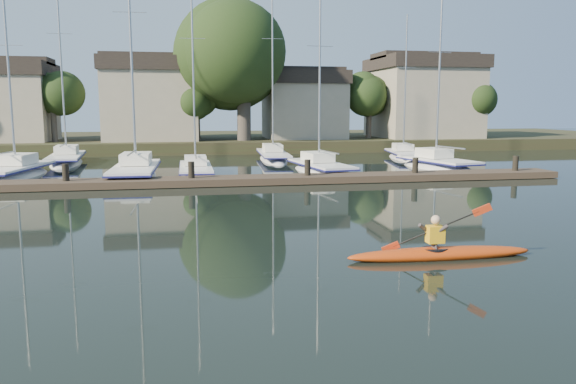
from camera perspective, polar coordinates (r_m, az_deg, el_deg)
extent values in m
plane|color=black|center=(15.40, 2.54, -6.10)|extent=(160.00, 160.00, 0.00)
ellipsoid|color=#B5420D|center=(15.26, 15.23, -6.10)|extent=(5.05, 0.81, 0.38)
cylinder|color=black|center=(15.16, 14.67, -5.70)|extent=(0.77, 0.77, 0.10)
imported|color=#332D30|center=(15.07, 14.72, -4.22)|extent=(0.27, 0.40, 1.09)
cube|color=gold|center=(15.07, 14.72, -4.17)|extent=(0.43, 0.32, 0.45)
sphere|color=tan|center=(14.99, 14.78, -2.75)|extent=(0.25, 0.25, 0.25)
cube|color=#453227|center=(28.94, -3.82, 1.23)|extent=(34.00, 2.00, 0.35)
cylinder|color=black|center=(29.25, -21.60, 0.92)|extent=(0.32, 0.32, 1.80)
cylinder|color=black|center=(28.72, -9.77, 1.27)|extent=(0.32, 0.32, 1.80)
cylinder|color=black|center=(29.43, 1.99, 1.56)|extent=(0.32, 0.32, 1.80)
cylinder|color=black|center=(31.29, 12.78, 1.78)|extent=(0.32, 0.32, 1.80)
cylinder|color=black|center=(34.13, 22.06, 1.91)|extent=(0.32, 0.32, 1.80)
ellipsoid|color=white|center=(35.12, -26.00, 0.73)|extent=(3.54, 8.28, 2.03)
cube|color=white|center=(35.02, -26.10, 2.29)|extent=(3.19, 6.84, 0.15)
cube|color=navy|center=(35.03, -26.09, 2.15)|extent=(3.31, 7.01, 0.09)
cube|color=silver|center=(35.42, -25.82, 3.02)|extent=(1.85, 2.46, 0.59)
cylinder|color=#9EA0A5|center=(35.14, -26.52, 11.11)|extent=(0.13, 0.13, 10.69)
cylinder|color=#9EA0A5|center=(33.86, -27.04, 3.50)|extent=(0.59, 3.02, 0.09)
cylinder|color=#9EA0A5|center=(35.24, -26.67, 13.19)|extent=(1.69, 0.31, 0.03)
ellipsoid|color=white|center=(32.60, -15.18, 0.73)|extent=(2.59, 9.57, 2.13)
cube|color=white|center=(32.49, -15.25, 2.49)|extent=(2.44, 7.86, 0.16)
cube|color=navy|center=(32.50, -15.24, 2.33)|extent=(2.53, 8.05, 0.09)
cube|color=silver|center=(33.01, -15.18, 3.31)|extent=(1.63, 2.70, 0.62)
cylinder|color=#9EA0A5|center=(32.79, -15.68, 14.39)|extent=(0.13, 0.13, 13.43)
cylinder|color=#9EA0A5|center=(30.99, -15.58, 3.86)|extent=(0.18, 3.62, 0.09)
cylinder|color=#9EA0A5|center=(33.00, -15.80, 17.18)|extent=(1.79, 0.08, 0.03)
ellipsoid|color=white|center=(33.12, -9.33, 1.17)|extent=(1.94, 8.08, 1.70)
cube|color=white|center=(33.03, -9.36, 2.56)|extent=(1.84, 6.62, 0.13)
cube|color=navy|center=(33.04, -9.36, 2.44)|extent=(1.91, 6.79, 0.07)
cube|color=silver|center=(33.48, -9.39, 3.21)|extent=(1.27, 2.27, 0.49)
cylinder|color=#9EA0A5|center=(33.19, -9.63, 12.73)|extent=(0.11, 0.11, 11.65)
cylinder|color=#9EA0A5|center=(31.76, -9.36, 3.62)|extent=(0.09, 3.06, 0.07)
cylinder|color=#9EA0A5|center=(33.32, -9.69, 15.13)|extent=(1.43, 0.04, 0.03)
ellipsoid|color=white|center=(33.90, 3.30, 1.38)|extent=(3.14, 8.25, 1.91)
cube|color=white|center=(33.79, 3.31, 2.90)|extent=(2.85, 6.80, 0.14)
cube|color=navy|center=(33.80, 3.31, 2.76)|extent=(2.96, 6.97, 0.08)
cube|color=silver|center=(34.21, 3.02, 3.60)|extent=(1.69, 2.42, 0.55)
cylinder|color=#9EA0A5|center=(33.92, 3.24, 12.35)|extent=(0.12, 0.12, 11.05)
cylinder|color=#9EA0A5|center=(32.61, 4.10, 4.10)|extent=(0.48, 3.04, 0.08)
cylinder|color=#9EA0A5|center=(34.04, 3.26, 14.58)|extent=(1.60, 0.24, 0.03)
ellipsoid|color=white|center=(37.26, 14.94, 1.72)|extent=(3.68, 7.82, 2.04)
cube|color=white|center=(37.16, 15.00, 3.20)|extent=(3.31, 6.47, 0.15)
cube|color=navy|center=(37.17, 14.99, 3.07)|extent=(3.42, 6.63, 0.09)
cube|color=silver|center=(37.49, 14.61, 3.87)|extent=(1.89, 2.36, 0.59)
cylinder|color=#9EA0A5|center=(37.25, 15.11, 11.57)|extent=(0.13, 0.13, 10.75)
cylinder|color=#9EA0A5|center=(36.20, 16.12, 4.38)|extent=(0.64, 2.82, 0.09)
cylinder|color=#9EA0A5|center=(37.35, 15.19, 13.54)|extent=(1.69, 0.37, 0.03)
ellipsoid|color=white|center=(42.45, -21.54, 2.24)|extent=(2.94, 9.40, 1.95)
cube|color=white|center=(42.37, -21.61, 3.48)|extent=(2.70, 7.73, 0.14)
cube|color=navy|center=(42.37, -21.60, 3.37)|extent=(2.80, 7.92, 0.08)
cube|color=silver|center=(42.89, -21.56, 4.05)|extent=(1.66, 2.70, 0.57)
cylinder|color=#9EA0A5|center=(42.65, -22.08, 12.55)|extent=(0.12, 0.12, 13.36)
cylinder|color=#9EA0A5|center=(40.93, -21.87, 4.46)|extent=(0.38, 3.51, 0.08)
cylinder|color=#9EA0A5|center=(42.80, -22.21, 14.69)|extent=(1.64, 0.17, 0.03)
ellipsoid|color=white|center=(42.22, -1.50, 2.84)|extent=(2.58, 9.67, 1.82)
cube|color=white|center=(42.14, -1.51, 4.01)|extent=(2.38, 7.95, 0.13)
cube|color=navy|center=(42.15, -1.51, 3.90)|extent=(2.47, 8.14, 0.08)
cube|color=silver|center=(42.69, -1.59, 4.54)|extent=(1.50, 2.75, 0.53)
cylinder|color=#9EA0A5|center=(42.43, -1.59, 13.15)|extent=(0.11, 0.11, 13.39)
cylinder|color=#9EA0A5|center=(40.66, -1.31, 4.92)|extent=(0.30, 3.63, 0.08)
cylinder|color=#9EA0A5|center=(42.58, -1.59, 15.31)|extent=(1.53, 0.12, 0.03)
ellipsoid|color=white|center=(44.23, 11.66, 2.94)|extent=(3.22, 7.65, 1.76)
cube|color=white|center=(44.16, 11.69, 4.02)|extent=(2.89, 6.32, 0.13)
cube|color=navy|center=(44.17, 11.69, 3.92)|extent=(2.99, 6.48, 0.07)
cube|color=silver|center=(44.57, 11.58, 4.51)|extent=(1.64, 2.27, 0.51)
cylinder|color=#9EA0A5|center=(44.28, 11.83, 10.70)|extent=(0.11, 0.11, 10.21)
cylinder|color=#9EA0A5|center=(43.03, 12.03, 4.89)|extent=(0.57, 2.79, 0.07)
cylinder|color=#9EA0A5|center=(44.35, 11.88, 12.28)|extent=(1.47, 0.29, 0.03)
cube|color=#2D371B|center=(58.69, -7.38, 5.21)|extent=(90.00, 24.00, 1.00)
cube|color=#A39682|center=(54.47, -26.48, 7.55)|extent=(7.00, 7.00, 5.50)
cube|color=#2D2721|center=(54.57, -26.72, 11.06)|extent=(7.35, 7.35, 1.20)
cube|color=#A39682|center=(52.55, -13.67, 8.47)|extent=(8.00, 8.00, 6.00)
cube|color=#2D2721|center=(52.68, -13.81, 12.39)|extent=(8.40, 8.40, 1.20)
cube|color=#A39682|center=(53.72, 1.58, 8.17)|extent=(7.00, 7.00, 5.00)
cube|color=#2D2721|center=(53.79, 1.60, 11.48)|extent=(7.35, 7.35, 1.20)
cube|color=#A39682|center=(57.49, 13.49, 8.72)|extent=(9.00, 9.00, 6.50)
cube|color=#2D2721|center=(57.64, 13.63, 12.55)|extent=(9.45, 9.45, 1.20)
cylinder|color=#504740|center=(49.79, -4.50, 8.12)|extent=(1.20, 1.20, 5.00)
sphere|color=black|center=(50.00, -4.57, 13.85)|extent=(8.50, 8.50, 8.50)
cylinder|color=#504740|center=(51.60, -22.68, 6.39)|extent=(0.48, 0.48, 3.00)
sphere|color=black|center=(51.60, -22.84, 9.16)|extent=(3.40, 3.40, 3.40)
cylinder|color=#504740|center=(50.03, -9.14, 6.78)|extent=(0.38, 0.38, 2.80)
sphere|color=black|center=(50.02, -9.20, 9.29)|extent=(2.72, 2.72, 2.72)
cylinder|color=#504740|center=(53.90, 8.22, 7.13)|extent=(0.50, 0.50, 3.20)
sphere|color=black|center=(53.91, 8.28, 9.95)|extent=(3.57, 3.57, 3.57)
cylinder|color=#504740|center=(56.61, 18.39, 6.55)|extent=(0.41, 0.41, 2.60)
sphere|color=black|center=(56.59, 18.50, 8.72)|extent=(2.89, 2.89, 2.89)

